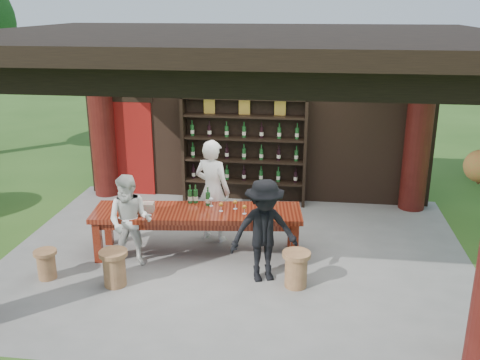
# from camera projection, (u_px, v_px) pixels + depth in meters

# --- Properties ---
(ground) EXTENTS (90.00, 90.00, 0.00)m
(ground) POSITION_uv_depth(u_px,v_px,m) (237.00, 255.00, 8.64)
(ground) COLOR #2D5119
(ground) RESTS_ON ground
(pavilion) EXTENTS (7.50, 6.00, 3.60)m
(pavilion) POSITION_uv_depth(u_px,v_px,m) (239.00, 120.00, 8.38)
(pavilion) COLOR slate
(pavilion) RESTS_ON ground
(wine_shelf) EXTENTS (2.48, 0.38, 2.18)m
(wine_shelf) POSITION_uv_depth(u_px,v_px,m) (244.00, 150.00, 10.63)
(wine_shelf) COLOR black
(wine_shelf) RESTS_ON ground
(tasting_table) EXTENTS (3.38, 1.21, 0.75)m
(tasting_table) POSITION_uv_depth(u_px,v_px,m) (197.00, 217.00, 8.51)
(tasting_table) COLOR #52150B
(tasting_table) RESTS_ON ground
(stool_near_left) EXTENTS (0.41, 0.41, 0.53)m
(stool_near_left) POSITION_uv_depth(u_px,v_px,m) (114.00, 267.00, 7.64)
(stool_near_left) COLOR brown
(stool_near_left) RESTS_ON ground
(stool_near_right) EXTENTS (0.41, 0.41, 0.53)m
(stool_near_right) POSITION_uv_depth(u_px,v_px,m) (296.00, 268.00, 7.61)
(stool_near_right) COLOR brown
(stool_near_right) RESTS_ON ground
(stool_far_left) EXTENTS (0.34, 0.34, 0.44)m
(stool_far_left) POSITION_uv_depth(u_px,v_px,m) (46.00, 264.00, 7.85)
(stool_far_left) COLOR brown
(stool_far_left) RESTS_ON ground
(host) EXTENTS (0.75, 0.62, 1.76)m
(host) POSITION_uv_depth(u_px,v_px,m) (213.00, 191.00, 8.97)
(host) COLOR white
(host) RESTS_ON ground
(guest_woman) EXTENTS (0.71, 0.56, 1.45)m
(guest_woman) POSITION_uv_depth(u_px,v_px,m) (130.00, 221.00, 8.13)
(guest_woman) COLOR silver
(guest_woman) RESTS_ON ground
(guest_man) EXTENTS (1.13, 0.88, 1.54)m
(guest_man) POSITION_uv_depth(u_px,v_px,m) (264.00, 231.00, 7.66)
(guest_man) COLOR black
(guest_man) RESTS_ON ground
(table_bottles) EXTENTS (0.39, 0.17, 0.31)m
(table_bottles) POSITION_uv_depth(u_px,v_px,m) (198.00, 195.00, 8.71)
(table_bottles) COLOR #194C1E
(table_bottles) RESTS_ON tasting_table
(table_glasses) EXTENTS (0.92, 0.34, 0.15)m
(table_glasses) POSITION_uv_depth(u_px,v_px,m) (239.00, 206.00, 8.47)
(table_glasses) COLOR silver
(table_glasses) RESTS_ON tasting_table
(napkin_basket) EXTENTS (0.28, 0.21, 0.14)m
(napkin_basket) POSITION_uv_depth(u_px,v_px,m) (146.00, 207.00, 8.42)
(napkin_basket) COLOR #BF6672
(napkin_basket) RESTS_ON tasting_table
(shrubs) EXTENTS (14.47, 8.93, 1.36)m
(shrubs) POSITION_uv_depth(u_px,v_px,m) (342.00, 209.00, 9.07)
(shrubs) COLOR #194C14
(shrubs) RESTS_ON ground
(trees) EXTENTS (20.35, 10.72, 4.80)m
(trees) POSITION_uv_depth(u_px,v_px,m) (464.00, 37.00, 8.47)
(trees) COLOR #3F2819
(trees) RESTS_ON ground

